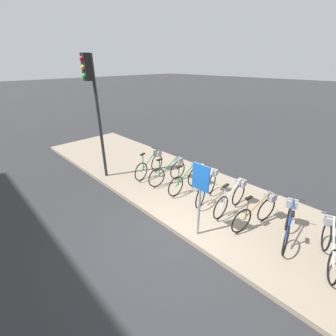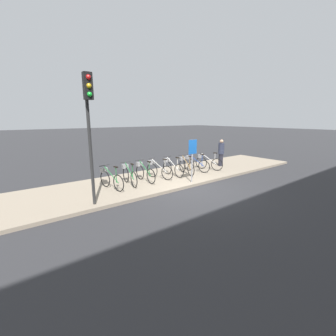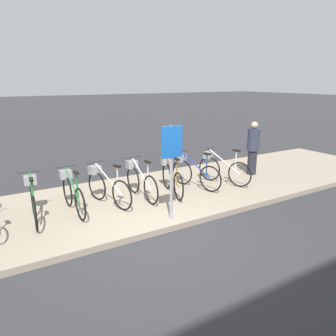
{
  "view_description": "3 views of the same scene",
  "coord_description": "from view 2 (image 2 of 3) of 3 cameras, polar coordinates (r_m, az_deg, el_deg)",
  "views": [
    {
      "loc": [
        2.9,
        -3.18,
        3.89
      ],
      "look_at": [
        -1.06,
        0.73,
        1.25
      ],
      "focal_mm": 24.0,
      "sensor_mm": 36.0,
      "label": 1
    },
    {
      "loc": [
        -6.15,
        -6.57,
        2.86
      ],
      "look_at": [
        -0.12,
        1.33,
        0.63
      ],
      "focal_mm": 24.0,
      "sensor_mm": 36.0,
      "label": 2
    },
    {
      "loc": [
        -2.81,
        -4.8,
        2.78
      ],
      "look_at": [
        1.01,
        1.44,
        0.81
      ],
      "focal_mm": 35.0,
      "sensor_mm": 36.0,
      "label": 3
    }
  ],
  "objects": [
    {
      "name": "parked_bicycle_1",
      "position": [
        9.54,
        -9.93,
        -1.6
      ],
      "size": [
        0.46,
        1.55,
        0.96
      ],
      "color": "black",
      "rests_on": "sidewalk"
    },
    {
      "name": "parked_bicycle_4",
      "position": [
        10.85,
        0.96,
        0.31
      ],
      "size": [
        0.46,
        1.56,
        0.96
      ],
      "color": "black",
      "rests_on": "sidewalk"
    },
    {
      "name": "parked_bicycle_3",
      "position": [
        10.37,
        -2.61,
        -0.28
      ],
      "size": [
        0.56,
        1.51,
        0.96
      ],
      "color": "black",
      "rests_on": "sidewalk"
    },
    {
      "name": "parked_bicycle_7",
      "position": [
        12.3,
        9.95,
        1.59
      ],
      "size": [
        0.66,
        1.48,
        0.96
      ],
      "color": "black",
      "rests_on": "sidewalk"
    },
    {
      "name": "parked_bicycle_2",
      "position": [
        9.94,
        -6.09,
        -0.91
      ],
      "size": [
        0.46,
        1.56,
        0.96
      ],
      "color": "black",
      "rests_on": "sidewalk"
    },
    {
      "name": "ground_plane",
      "position": [
        9.44,
        5.52,
        -5.07
      ],
      "size": [
        120.0,
        120.0,
        0.0
      ],
      "primitive_type": "plane",
      "color": "#2D2D30"
    },
    {
      "name": "sign_post",
      "position": [
        9.59,
        6.22,
        3.67
      ],
      "size": [
        0.44,
        0.07,
        1.84
      ],
      "color": "#99999E",
      "rests_on": "sidewalk"
    },
    {
      "name": "pedestrian",
      "position": [
        13.35,
        13.32,
        3.9
      ],
      "size": [
        0.34,
        0.34,
        1.53
      ],
      "color": "#23232D",
      "rests_on": "sidewalk"
    },
    {
      "name": "traffic_light",
      "position": [
        7.18,
        -19.43,
        12.83
      ],
      "size": [
        0.24,
        0.4,
        4.0
      ],
      "color": "#2D2D2D",
      "rests_on": "sidewalk"
    },
    {
      "name": "sidewalk",
      "position": [
        10.71,
        -0.82,
        -2.53
      ],
      "size": [
        16.96,
        3.49,
        0.12
      ],
      "color": "gray",
      "rests_on": "ground_plane"
    },
    {
      "name": "parked_bicycle_5",
      "position": [
        11.25,
        4.5,
        0.71
      ],
      "size": [
        0.54,
        1.52,
        0.96
      ],
      "color": "black",
      "rests_on": "sidewalk"
    },
    {
      "name": "parked_bicycle_0",
      "position": [
        9.11,
        -14.51,
        -2.5
      ],
      "size": [
        0.48,
        1.54,
        0.96
      ],
      "color": "black",
      "rests_on": "sidewalk"
    },
    {
      "name": "parked_bicycle_6",
      "position": [
        11.77,
        6.8,
        1.2
      ],
      "size": [
        0.58,
        1.51,
        0.96
      ],
      "color": "black",
      "rests_on": "sidewalk"
    }
  ]
}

